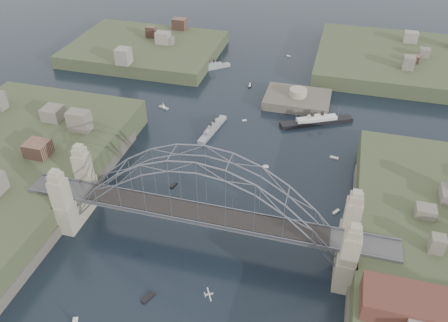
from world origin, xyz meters
TOP-DOWN VIEW (x-y plane):
  - ground at (0.00, 0.00)m, footprint 500.00×500.00m
  - bridge at (0.00, 0.00)m, footprint 84.00×13.80m
  - headland_nw at (-55.00, 95.00)m, footprint 60.00×45.00m
  - headland_ne at (50.00, 110.00)m, footprint 70.00×55.00m
  - fort_island at (12.00, 70.00)m, footprint 22.00×16.00m
  - wharf_shed at (44.00, -14.00)m, footprint 20.00×8.00m
  - naval_cruiser_near at (-11.18, 45.40)m, footprint 4.87×16.96m
  - naval_cruiser_far at (-24.30, 88.68)m, footprint 13.19×11.47m
  - ocean_liner at (19.79, 58.37)m, footprint 22.74×13.68m
  - aeroplane at (7.03, -19.03)m, footprint 1.88×2.86m
  - small_boat_a at (-13.62, 16.80)m, footprint 1.44×2.64m
  - small_boat_b at (8.45, 31.21)m, footprint 1.91×1.08m
  - small_boat_c at (-6.15, -18.06)m, footprint 2.25×3.33m
  - small_boat_d at (26.79, 40.75)m, footprint 2.47×1.12m
  - small_boat_e at (-31.33, 54.85)m, footprint 3.98×2.50m
  - small_boat_f at (-2.94, 53.97)m, footprint 1.43×1.07m
  - small_boat_h at (-6.43, 77.81)m, footprint 1.21×2.27m
  - small_boat_i at (28.86, 17.73)m, footprint 1.82×2.22m
  - small_boat_k at (3.22, 108.84)m, footprint 2.10×1.30m

SIDE VIEW (x-z plane):
  - fort_island at x=12.00m, z-range -5.04..4.36m
  - ground at x=0.00m, z-range 0.00..0.00m
  - small_boat_a at x=-13.62m, z-range -0.08..0.38m
  - small_boat_c at x=-6.15m, z-range -0.08..0.38m
  - small_boat_d at x=26.79m, z-range -0.08..0.38m
  - small_boat_f at x=-2.94m, z-range -0.08..0.38m
  - small_boat_i at x=28.86m, z-range -0.08..0.38m
  - small_boat_k at x=3.22m, z-range -0.08..0.38m
  - small_boat_b at x=8.45m, z-range -0.42..1.01m
  - headland_nw at x=-55.00m, z-range -4.00..5.00m
  - small_boat_e at x=-31.33m, z-range -0.55..1.82m
  - headland_ne at x=50.00m, z-range -4.00..5.50m
  - naval_cruiser_near at x=-11.18m, z-range -1.74..3.31m
  - naval_cruiser_far at x=-24.30m, z-range -1.79..3.41m
  - small_boat_h at x=-6.43m, z-range -0.28..2.09m
  - ocean_liner at x=19.79m, z-range -2.02..3.83m
  - aeroplane at x=7.03m, z-range 6.75..7.21m
  - wharf_shed at x=44.00m, z-range 8.00..12.00m
  - bridge at x=0.00m, z-range 0.02..24.62m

